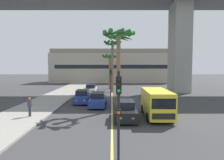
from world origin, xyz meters
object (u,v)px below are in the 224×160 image
at_px(car_queue_third, 82,97).
at_px(palm_tree_mid_median, 110,62).
at_px(palm_tree_near_median, 118,44).
at_px(car_queue_second, 126,111).
at_px(car_queue_fourth, 98,100).
at_px(car_queue_front, 91,90).
at_px(palm_tree_far_median, 113,52).
at_px(pedestrian_far_along, 30,107).
at_px(traffic_light_median_near, 119,105).
at_px(delivery_van, 156,102).
at_px(traffic_light_median_far, 111,79).

relative_size(car_queue_third, palm_tree_mid_median, 0.60).
height_order(palm_tree_near_median, palm_tree_mid_median, palm_tree_near_median).
relative_size(car_queue_second, palm_tree_near_median, 0.51).
bearing_deg(car_queue_second, palm_tree_mid_median, 94.00).
bearing_deg(car_queue_third, car_queue_fourth, -46.77).
bearing_deg(car_queue_second, car_queue_front, 106.98).
distance_m(palm_tree_far_median, pedestrian_far_along, 19.10).
bearing_deg(pedestrian_far_along, car_queue_front, 75.88).
distance_m(car_queue_second, car_queue_third, 8.77).
distance_m(car_queue_front, palm_tree_mid_median, 9.17).
bearing_deg(pedestrian_far_along, traffic_light_median_near, -46.98).
relative_size(delivery_van, palm_tree_mid_median, 0.77).
bearing_deg(car_queue_front, pedestrian_far_along, -104.12).
distance_m(car_queue_fourth, palm_tree_mid_median, 17.71).
bearing_deg(car_queue_second, pedestrian_far_along, 177.57).
height_order(car_queue_fourth, pedestrian_far_along, pedestrian_far_along).
bearing_deg(pedestrian_far_along, delivery_van, 1.74).
xyz_separation_m(car_queue_fourth, palm_tree_far_median, (1.65, 11.89, 6.23)).
distance_m(car_queue_front, palm_tree_far_median, 7.46).
xyz_separation_m(car_queue_third, car_queue_fourth, (2.07, -2.21, 0.00)).
xyz_separation_m(traffic_light_median_near, pedestrian_far_along, (-7.33, 7.85, -1.72)).
xyz_separation_m(car_queue_second, traffic_light_median_near, (-0.86, -7.51, 1.99)).
bearing_deg(car_queue_fourth, traffic_light_median_far, 76.51).
bearing_deg(delivery_van, car_queue_second, -165.97).
distance_m(traffic_light_median_near, palm_tree_mid_median, 29.84).
distance_m(car_queue_third, traffic_light_median_far, 5.38).
bearing_deg(car_queue_third, car_queue_front, 88.10).
xyz_separation_m(delivery_van, palm_tree_mid_median, (-4.27, 21.53, 4.05)).
distance_m(palm_tree_mid_median, palm_tree_far_median, 5.44).
xyz_separation_m(traffic_light_median_far, palm_tree_near_median, (0.80, -7.41, 3.91)).
relative_size(car_queue_front, car_queue_second, 0.99).
relative_size(car_queue_fourth, traffic_light_median_far, 0.98).
relative_size(traffic_light_median_near, traffic_light_median_far, 1.00).
height_order(palm_tree_near_median, pedestrian_far_along, palm_tree_near_median).
distance_m(car_queue_third, traffic_light_median_near, 15.50).
relative_size(palm_tree_near_median, pedestrian_far_along, 4.98).
distance_m(car_queue_front, traffic_light_median_near, 22.76).
height_order(car_queue_second, traffic_light_median_near, traffic_light_median_near).
bearing_deg(traffic_light_median_near, delivery_van, 66.39).
height_order(car_queue_fourth, palm_tree_far_median, palm_tree_far_median).
xyz_separation_m(car_queue_third, traffic_light_median_near, (3.93, -14.86, 1.99)).
height_order(delivery_van, traffic_light_median_near, traffic_light_median_near).
bearing_deg(traffic_light_median_far, traffic_light_median_near, -88.57).
height_order(palm_tree_mid_median, palm_tree_far_median, palm_tree_far_median).
xyz_separation_m(traffic_light_median_near, traffic_light_median_far, (-0.46, 18.45, 0.00)).
bearing_deg(traffic_light_median_near, traffic_light_median_far, 91.43).
height_order(car_queue_second, car_queue_fourth, same).
relative_size(car_queue_second, car_queue_third, 1.00).
relative_size(car_queue_fourth, pedestrian_far_along, 2.54).
height_order(palm_tree_far_median, pedestrian_far_along, palm_tree_far_median).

